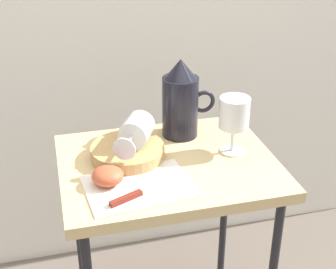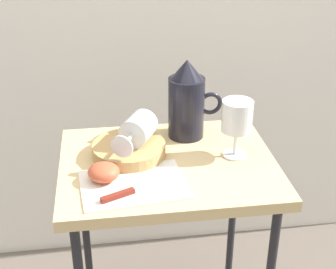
{
  "view_description": "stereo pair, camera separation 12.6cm",
  "coord_description": "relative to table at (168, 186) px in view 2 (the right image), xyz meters",
  "views": [
    {
      "loc": [
        -0.28,
        -1.08,
        1.4
      ],
      "look_at": [
        0.0,
        0.0,
        0.81
      ],
      "focal_mm": 52.47,
      "sensor_mm": 36.0,
      "label": 1
    },
    {
      "loc": [
        -0.15,
        -1.11,
        1.4
      ],
      "look_at": [
        0.0,
        0.0,
        0.81
      ],
      "focal_mm": 52.47,
      "sensor_mm": 36.0,
      "label": 2
    }
  ],
  "objects": [
    {
      "name": "apple_half_left",
      "position": [
        -0.17,
        -0.07,
        0.1
      ],
      "size": [
        0.08,
        0.08,
        0.04
      ],
      "primitive_type": "ellipsoid",
      "color": "#C15133",
      "rests_on": "linen_napkin"
    },
    {
      "name": "curtain_drape",
      "position": [
        0.0,
        0.59,
        0.32
      ],
      "size": [
        2.4,
        0.03,
        1.95
      ],
      "primitive_type": "cube",
      "color": "silver",
      "rests_on": "ground_plane"
    },
    {
      "name": "linen_napkin",
      "position": [
        -0.1,
        -0.1,
        0.08
      ],
      "size": [
        0.27,
        0.21,
        0.0
      ],
      "primitive_type": "cube",
      "rotation": [
        0.0,
        0.0,
        0.1
      ],
      "color": "silver",
      "rests_on": "table"
    },
    {
      "name": "wine_glass_upright",
      "position": [
        0.18,
        0.01,
        0.19
      ],
      "size": [
        0.08,
        0.08,
        0.16
      ],
      "color": "silver",
      "rests_on": "table"
    },
    {
      "name": "wine_glass_tipped_near",
      "position": [
        -0.07,
        0.05,
        0.15
      ],
      "size": [
        0.13,
        0.17,
        0.08
      ],
      "color": "silver",
      "rests_on": "basket_tray"
    },
    {
      "name": "basket_tray",
      "position": [
        -0.1,
        0.04,
        0.1
      ],
      "size": [
        0.2,
        0.2,
        0.03
      ],
      "primitive_type": "cylinder",
      "color": "tan",
      "rests_on": "table"
    },
    {
      "name": "knife",
      "position": [
        -0.11,
        -0.14,
        0.09
      ],
      "size": [
        0.2,
        0.1,
        0.01
      ],
      "color": "silver",
      "rests_on": "linen_napkin"
    },
    {
      "name": "table",
      "position": [
        0.0,
        0.0,
        0.0
      ],
      "size": [
        0.57,
        0.45,
        0.73
      ],
      "color": "tan",
      "rests_on": "ground_plane"
    },
    {
      "name": "pitcher",
      "position": [
        0.07,
        0.14,
        0.17
      ],
      "size": [
        0.16,
        0.1,
        0.23
      ],
      "color": "black",
      "rests_on": "table"
    }
  ]
}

